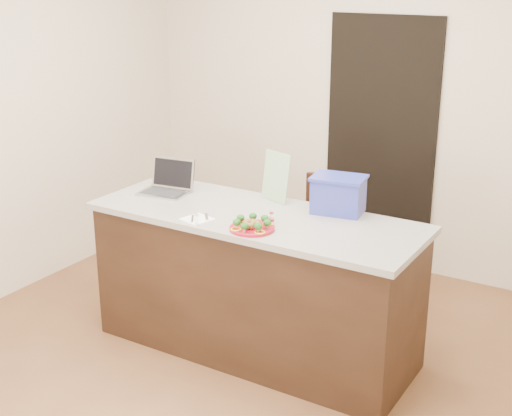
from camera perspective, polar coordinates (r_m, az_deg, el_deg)
The scene contains 16 objects.
ground at distance 4.51m, azimuth -1.74°, elevation -12.51°, with size 4.00×4.00×0.00m, color brown.
room_shell at distance 3.92m, azimuth -1.98°, elevation 8.16°, with size 4.00×4.00×4.00m.
doorway at distance 5.73m, azimuth 9.90°, elevation 5.01°, with size 0.90×0.02×2.00m, color black.
island at distance 4.48m, azimuth -0.05°, elevation -6.03°, with size 2.06×0.76×0.92m.
plate at distance 4.05m, azimuth -0.31°, elevation -1.61°, with size 0.26×0.26×0.02m.
meatballs at distance 4.04m, azimuth -0.34°, elevation -1.27°, with size 0.10×0.11×0.04m.
broccoli at distance 4.04m, azimuth -0.31°, elevation -1.07°, with size 0.22×0.22×0.04m.
pepper_rings at distance 4.05m, azimuth -0.31°, elevation -1.49°, with size 0.23×0.23×0.01m.
napkin at distance 4.22m, azimuth -4.73°, elevation -0.90°, with size 0.16×0.16×0.01m, color white.
fork at distance 4.24m, azimuth -4.87°, elevation -0.74°, with size 0.08×0.15×0.00m.
knife at distance 4.19m, azimuth -4.54°, elevation -0.95°, with size 0.09×0.19×0.01m.
yogurt_bottle at distance 4.14m, azimuth 1.24°, elevation -0.88°, with size 0.03×0.03×0.07m.
laptop at distance 4.74m, azimuth -7.04°, elevation 1.97°, with size 0.34×0.28×0.22m.
leaflet at distance 4.50m, azimuth 1.60°, elevation 2.52°, with size 0.22×0.00×0.32m, color silver.
blue_box at distance 4.33m, azimuth 6.60°, elevation 1.10°, with size 0.35×0.28×0.23m.
chair at distance 5.09m, azimuth 5.79°, elevation -2.01°, with size 0.53×0.54×0.95m.
Camera 1 is at (2.11, -3.21, 2.35)m, focal length 50.00 mm.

